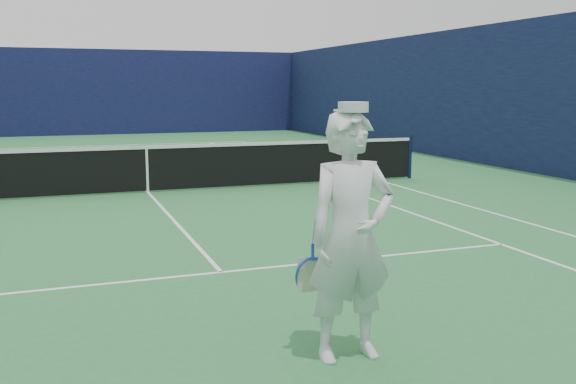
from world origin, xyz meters
name	(u,v)px	position (x,y,z in m)	size (l,w,h in m)	color
ground	(148,192)	(0.00, 0.00, 0.00)	(80.00, 80.00, 0.00)	#2A6F39
court_markings	(148,192)	(0.00, 0.00, 0.00)	(11.03, 23.83, 0.01)	white
windscreen_fence	(145,98)	(0.00, 0.00, 2.00)	(20.12, 36.12, 4.00)	#10133C
tennis_net	(147,167)	(0.00, 0.00, 0.55)	(12.88, 0.09, 1.07)	#141E4C
tennis_player	(351,236)	(0.41, -9.16, 1.03)	(0.80, 0.50, 2.11)	white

